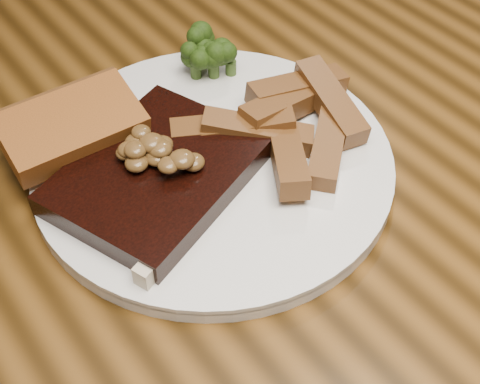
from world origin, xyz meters
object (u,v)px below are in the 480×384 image
(potato_wedges, at_px, (288,131))
(steak, at_px, (158,175))
(plate, at_px, (214,165))
(garlic_bread, at_px, (76,144))
(dining_table, at_px, (253,276))

(potato_wedges, bearing_deg, steak, 169.73)
(plate, xyz_separation_m, garlic_bread, (-0.09, 0.08, 0.02))
(plate, bearing_deg, dining_table, -90.62)
(garlic_bread, bearing_deg, potato_wedges, -27.98)
(plate, height_order, steak, steak)
(dining_table, distance_m, garlic_bread, 0.20)
(potato_wedges, bearing_deg, dining_table, -148.91)
(dining_table, xyz_separation_m, plate, (0.00, 0.06, 0.10))
(plate, relative_size, steak, 1.89)
(garlic_bread, distance_m, potato_wedges, 0.18)
(dining_table, bearing_deg, steak, 130.25)
(steak, bearing_deg, potato_wedges, -30.74)
(garlic_bread, xyz_separation_m, potato_wedges, (0.16, -0.10, -0.00))
(garlic_bread, bearing_deg, dining_table, -53.35)
(plate, height_order, potato_wedges, potato_wedges)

